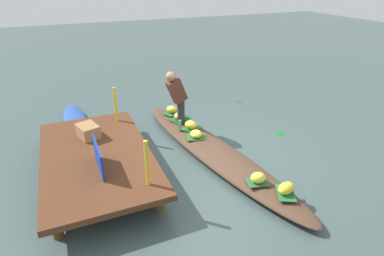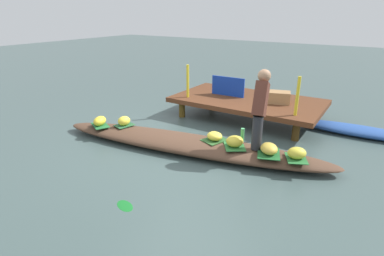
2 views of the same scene
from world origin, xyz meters
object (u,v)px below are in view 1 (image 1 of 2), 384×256
vendor_boat (213,151)px  vendor_person (177,95)px  market_banner (98,157)px  produce_crate (88,131)px  banana_bunch_4 (258,178)px  banana_bunch_5 (172,109)px  banana_bunch_3 (286,188)px  water_bottle (180,125)px  banana_bunch_2 (191,125)px  banana_bunch_1 (196,134)px  banana_bunch_0 (180,116)px  moored_boat (76,123)px

vendor_boat → vendor_person: vendor_person is taller
market_banner → produce_crate: market_banner is taller
banana_bunch_4 → banana_bunch_5: banana_bunch_4 is taller
banana_bunch_3 → water_bottle: bearing=15.7°
vendor_boat → banana_bunch_2: size_ratio=17.88×
banana_bunch_1 → market_banner: market_banner is taller
vendor_boat → water_bottle: bearing=12.1°
banana_bunch_4 → produce_crate: (2.23, 2.33, 0.25)m
banana_bunch_0 → banana_bunch_1: banana_bunch_0 is taller
vendor_boat → vendor_person: bearing=4.3°
banana_bunch_2 → market_banner: (-1.15, 2.06, 0.34)m
banana_bunch_1 → banana_bunch_2: 0.40m
banana_bunch_1 → banana_bunch_4: size_ratio=1.13×
banana_bunch_1 → banana_bunch_2: size_ratio=0.99×
banana_bunch_4 → moored_boat: bearing=33.4°
banana_bunch_4 → vendor_person: vendor_person is taller
banana_bunch_2 → vendor_person: bearing=32.3°
banana_bunch_0 → banana_bunch_5: bearing=7.5°
banana_bunch_3 → banana_bunch_5: bearing=9.2°
banana_bunch_0 → banana_bunch_1: bearing=179.1°
vendor_person → banana_bunch_3: bearing=-166.9°
vendor_boat → banana_bunch_0: bearing=-4.0°
moored_boat → banana_bunch_3: banana_bunch_3 is taller
banana_bunch_5 → produce_crate: size_ratio=0.62×
vendor_boat → banana_bunch_1: bearing=9.3°
vendor_person → water_bottle: vendor_person is taller
banana_bunch_1 → banana_bunch_2: banana_bunch_2 is taller
banana_bunch_2 → banana_bunch_3: 2.63m
moored_boat → banana_bunch_5: banana_bunch_5 is taller
banana_bunch_4 → banana_bunch_0: bearing=5.8°
vendor_boat → banana_bunch_4: bearing=175.8°
banana_bunch_1 → produce_crate: (0.43, 2.04, 0.27)m
banana_bunch_5 → water_bottle: size_ratio=1.17×
banana_bunch_2 → market_banner: bearing=119.2°
vendor_boat → market_banner: size_ratio=6.33×
banana_bunch_2 → water_bottle: bearing=85.5°
banana_bunch_0 → moored_boat: bearing=64.8°
banana_bunch_3 → banana_bunch_4: bearing=31.9°
banana_bunch_1 → banana_bunch_3: bearing=-166.2°
vendor_boat → banana_bunch_1: (0.46, 0.16, 0.19)m
banana_bunch_0 → banana_bunch_4: size_ratio=1.30×
vendor_boat → produce_crate: bearing=58.1°
water_bottle → banana_bunch_3: bearing=-164.3°
banana_bunch_0 → water_bottle: (-0.53, 0.21, 0.03)m
banana_bunch_0 → banana_bunch_5: 0.41m
moored_boat → banana_bunch_1: 2.98m
market_banner → banana_bunch_0: bearing=-50.9°
vendor_boat → banana_bunch_2: banana_bunch_2 is taller
moored_boat → banana_bunch_3: (-4.19, -2.74, 0.23)m
banana_bunch_0 → vendor_person: 0.68m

